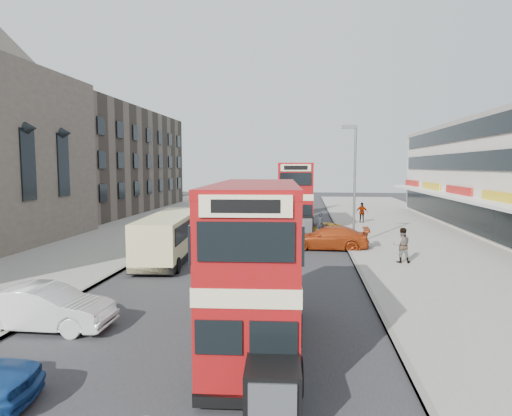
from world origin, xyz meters
The scene contains 17 objects.
ground centered at (0.00, 0.00, 0.00)m, with size 160.00×160.00×0.00m, color #28282B.
road_surface centered at (0.00, 20.00, 0.01)m, with size 12.00×90.00×0.01m, color #28282B.
pavement_right centered at (12.00, 20.00, 0.07)m, with size 12.00×90.00×0.15m, color gray.
pavement_left centered at (-12.00, 20.00, 0.07)m, with size 12.00×90.00×0.15m, color gray.
kerb_left centered at (-6.10, 20.00, 0.07)m, with size 0.20×90.00×0.16m, color gray.
kerb_right centered at (6.10, 20.00, 0.07)m, with size 0.20×90.00×0.16m, color gray.
brick_terrace centered at (-22.00, 38.00, 6.00)m, with size 14.00×28.00×12.00m, color #66594C.
street_lamp centered at (6.52, 18.00, 4.78)m, with size 1.00×0.20×8.12m.
bus_main centered at (1.92, 0.90, 2.50)m, with size 2.82×8.67×4.75m.
bus_second centered at (2.46, 25.97, 2.89)m, with size 3.04×10.00×5.49m.
coach centered at (-4.46, 12.78, 1.42)m, with size 3.05×9.25×2.41m.
car_left_front centered at (-5.20, 1.53, 0.74)m, with size 1.56×4.48×1.48m, color silver.
car_right_a centered at (4.84, 16.76, 0.75)m, with size 2.11×5.20×1.51m, color #A83710.
car_right_b centered at (4.60, 21.74, 0.55)m, with size 1.83×3.97×1.10m, color #BB8312.
pedestrian_near centered at (8.60, 12.59, 1.12)m, with size 0.72×0.49×1.95m, color gray.
pedestrian_far centered at (8.61, 29.89, 1.09)m, with size 1.10×0.46×1.88m, color gray.
cyclist centered at (4.48, 20.54, 0.68)m, with size 0.70×1.68×2.02m.
Camera 1 is at (3.34, -11.62, 5.39)m, focal length 30.58 mm.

